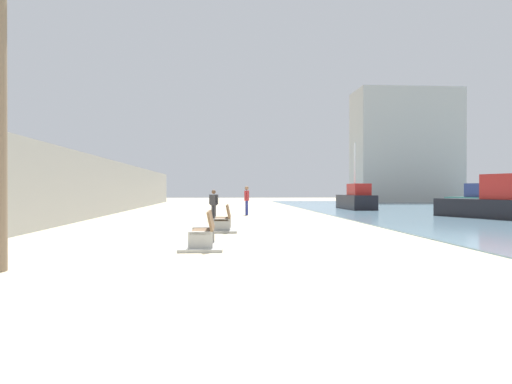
# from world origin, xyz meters

# --- Properties ---
(ground_plane) EXTENTS (120.00, 120.00, 0.00)m
(ground_plane) POSITION_xyz_m (0.00, 18.00, 0.00)
(ground_plane) COLOR #C6B793
(seawall) EXTENTS (0.80, 64.00, 3.35)m
(seawall) POSITION_xyz_m (-7.50, 18.00, 1.68)
(seawall) COLOR #9E9E99
(seawall) RESTS_ON ground
(bench_near) EXTENTS (1.14, 2.12, 0.98)m
(bench_near) POSITION_xyz_m (-0.87, 2.16, 0.23)
(bench_near) COLOR #9E9E99
(bench_near) RESTS_ON ground
(bench_far) EXTENTS (1.18, 2.14, 0.98)m
(bench_far) POSITION_xyz_m (-0.33, 7.33, 0.23)
(bench_far) COLOR #9E9E99
(bench_far) RESTS_ON ground
(person_walking) EXTENTS (0.30, 0.48, 1.73)m
(person_walking) POSITION_xyz_m (1.14, 18.43, 1.02)
(person_walking) COLOR navy
(person_walking) RESTS_ON ground
(person_standing) EXTENTS (0.46, 0.34, 1.52)m
(person_standing) POSITION_xyz_m (-0.76, 13.47, 0.87)
(person_standing) COLOR #333338
(person_standing) RESTS_ON ground
(boat_distant) EXTENTS (3.87, 6.96, 2.28)m
(boat_distant) POSITION_xyz_m (13.77, 13.20, 0.86)
(boat_distant) COLOR black
(boat_distant) RESTS_ON water_bay
(boat_mid_bay) EXTENTS (3.58, 5.42, 2.05)m
(boat_mid_bay) POSITION_xyz_m (22.79, 32.25, 0.77)
(boat_mid_bay) COLOR #337060
(boat_mid_bay) RESTS_ON water_bay
(boat_outer) EXTENTS (1.81, 5.31, 5.08)m
(boat_outer) POSITION_xyz_m (9.83, 25.61, 0.78)
(boat_outer) COLOR black
(boat_outer) RESTS_ON water_bay
(harbor_building) EXTENTS (12.00, 6.00, 13.26)m
(harbor_building) POSITION_xyz_m (21.52, 46.00, 6.63)
(harbor_building) COLOR #ADAAA3
(harbor_building) RESTS_ON ground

